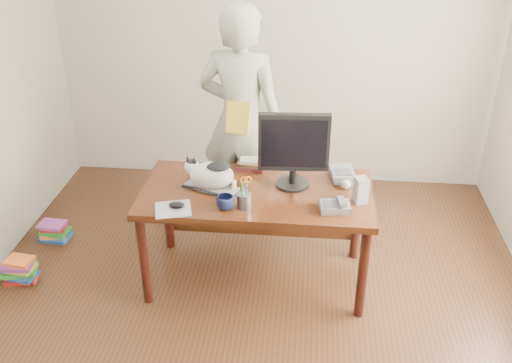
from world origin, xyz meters
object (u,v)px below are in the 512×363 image
at_px(pen_cup, 244,199).
at_px(monitor, 294,147).
at_px(mouse, 177,205).
at_px(book_pile_b, 54,231).
at_px(desk, 258,203).
at_px(phone, 335,206).
at_px(speaker, 361,190).
at_px(coffee_mug, 225,203).
at_px(book_stack, 250,164).
at_px(person, 241,122).
at_px(calculator, 342,174).
at_px(cat, 210,174).
at_px(keyboard, 212,188).
at_px(baseball, 346,184).
at_px(book_pile_a, 20,270).

bearing_deg(pen_cup, monitor, 46.16).
height_order(mouse, book_pile_b, mouse).
distance_m(desk, phone, 0.63).
relative_size(monitor, speaker, 3.04).
bearing_deg(coffee_mug, speaker, 11.03).
bearing_deg(phone, book_stack, 131.93).
relative_size(desk, book_stack, 7.76).
height_order(book_stack, person, person).
height_order(pen_cup, person, person).
bearing_deg(mouse, book_pile_b, 136.84).
distance_m(phone, calculator, 0.45).
bearing_deg(book_stack, phone, -37.36).
height_order(desk, calculator, calculator).
relative_size(pen_cup, speaker, 1.30).
xyz_separation_m(pen_cup, coffee_mug, (-0.12, -0.03, -0.02)).
height_order(calculator, book_pile_b, calculator).
relative_size(cat, person, 0.21).
xyz_separation_m(cat, monitor, (0.57, 0.09, 0.19)).
xyz_separation_m(desk, keyboard, (-0.31, -0.09, 0.16)).
bearing_deg(monitor, speaker, -23.90).
relative_size(mouse, speaker, 0.66).
xyz_separation_m(pen_cup, person, (-0.14, 0.98, 0.13)).
xyz_separation_m(speaker, person, (-0.90, 0.83, 0.11)).
bearing_deg(calculator, baseball, -90.44).
height_order(mouse, speaker, speaker).
height_order(cat, phone, cat).
height_order(coffee_mug, baseball, coffee_mug).
bearing_deg(mouse, cat, 41.62).
xyz_separation_m(book_stack, book_pile_b, (-1.64, 0.01, -0.71)).
relative_size(monitor, calculator, 2.27).
bearing_deg(desk, book_stack, 107.42).
xyz_separation_m(desk, monitor, (0.24, 0.01, 0.46)).
distance_m(desk, calculator, 0.64).
bearing_deg(mouse, calculator, 10.02).
bearing_deg(baseball, book_pile_a, -172.93).
xyz_separation_m(pen_cup, mouse, (-0.44, -0.05, -0.04)).
relative_size(pen_cup, mouse, 1.95).
distance_m(coffee_mug, book_pile_a, 1.72).
height_order(monitor, person, person).
relative_size(monitor, baseball, 8.15).
bearing_deg(book_stack, keyboard, -119.89).
bearing_deg(pen_cup, desk, 79.16).
xyz_separation_m(coffee_mug, book_pile_a, (-1.57, 0.06, -0.71)).
height_order(phone, book_pile_b, phone).
distance_m(monitor, phone, 0.50).
distance_m(speaker, book_pile_a, 2.57).
distance_m(monitor, coffee_mug, 0.60).
bearing_deg(coffee_mug, person, 90.89).
relative_size(phone, book_pile_b, 0.80).
bearing_deg(baseball, monitor, -178.66).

